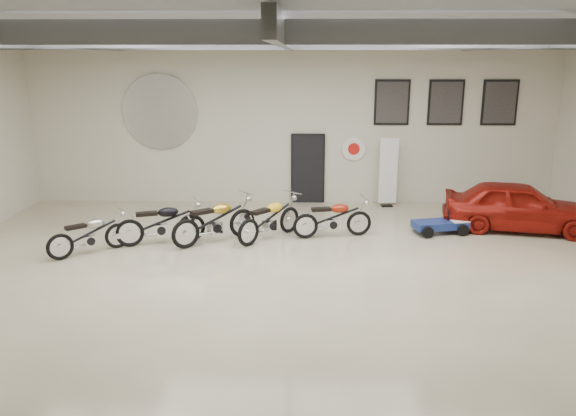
{
  "coord_description": "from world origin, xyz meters",
  "views": [
    {
      "loc": [
        0.29,
        -11.12,
        4.46
      ],
      "look_at": [
        0.0,
        1.2,
        1.1
      ],
      "focal_mm": 35.0,
      "sensor_mm": 36.0,
      "label": 1
    }
  ],
  "objects_px": {
    "vintage_car": "(519,206)",
    "motorcycle_red": "(333,217)",
    "motorcycle_silver": "(89,233)",
    "motorcycle_black": "(161,222)",
    "banner_stand": "(388,174)",
    "motorcycle_yellow": "(270,218)",
    "motorcycle_gold": "(215,220)",
    "go_kart": "(445,221)"
  },
  "relations": [
    {
      "from": "vintage_car",
      "to": "motorcycle_red",
      "type": "bearing_deg",
      "value": 110.51
    },
    {
      "from": "motorcycle_silver",
      "to": "vintage_car",
      "type": "distance_m",
      "value": 10.8
    },
    {
      "from": "motorcycle_black",
      "to": "vintage_car",
      "type": "bearing_deg",
      "value": -10.34
    },
    {
      "from": "banner_stand",
      "to": "motorcycle_yellow",
      "type": "bearing_deg",
      "value": -141.46
    },
    {
      "from": "motorcycle_yellow",
      "to": "vintage_car",
      "type": "relative_size",
      "value": 0.55
    },
    {
      "from": "motorcycle_gold",
      "to": "vintage_car",
      "type": "relative_size",
      "value": 0.59
    },
    {
      "from": "motorcycle_silver",
      "to": "motorcycle_gold",
      "type": "relative_size",
      "value": 0.85
    },
    {
      "from": "motorcycle_silver",
      "to": "motorcycle_yellow",
      "type": "xyz_separation_m",
      "value": [
        4.1,
        1.19,
        0.05
      ]
    },
    {
      "from": "vintage_car",
      "to": "motorcycle_silver",
      "type": "bearing_deg",
      "value": 113.34
    },
    {
      "from": "vintage_car",
      "to": "motorcycle_gold",
      "type": "bearing_deg",
      "value": 110.91
    },
    {
      "from": "motorcycle_silver",
      "to": "motorcycle_gold",
      "type": "distance_m",
      "value": 2.92
    },
    {
      "from": "motorcycle_yellow",
      "to": "go_kart",
      "type": "bearing_deg",
      "value": -41.37
    },
    {
      "from": "motorcycle_black",
      "to": "go_kart",
      "type": "height_order",
      "value": "motorcycle_black"
    },
    {
      "from": "motorcycle_silver",
      "to": "vintage_car",
      "type": "relative_size",
      "value": 0.5
    },
    {
      "from": "motorcycle_silver",
      "to": "motorcycle_gold",
      "type": "height_order",
      "value": "motorcycle_gold"
    },
    {
      "from": "motorcycle_black",
      "to": "motorcycle_gold",
      "type": "height_order",
      "value": "motorcycle_gold"
    },
    {
      "from": "motorcycle_gold",
      "to": "motorcycle_red",
      "type": "bearing_deg",
      "value": -27.15
    },
    {
      "from": "motorcycle_red",
      "to": "vintage_car",
      "type": "xyz_separation_m",
      "value": [
        4.91,
        0.73,
        0.13
      ]
    },
    {
      "from": "motorcycle_yellow",
      "to": "vintage_car",
      "type": "bearing_deg",
      "value": -40.83
    },
    {
      "from": "motorcycle_silver",
      "to": "motorcycle_red",
      "type": "distance_m",
      "value": 5.85
    },
    {
      "from": "motorcycle_silver",
      "to": "motorcycle_gold",
      "type": "bearing_deg",
      "value": -21.09
    },
    {
      "from": "banner_stand",
      "to": "motorcycle_red",
      "type": "distance_m",
      "value": 3.57
    },
    {
      "from": "go_kart",
      "to": "vintage_car",
      "type": "xyz_separation_m",
      "value": [
        1.96,
        0.32,
        0.34
      ]
    },
    {
      "from": "motorcycle_silver",
      "to": "motorcycle_yellow",
      "type": "height_order",
      "value": "motorcycle_yellow"
    },
    {
      "from": "motorcycle_red",
      "to": "vintage_car",
      "type": "distance_m",
      "value": 4.96
    },
    {
      "from": "banner_stand",
      "to": "motorcycle_gold",
      "type": "bearing_deg",
      "value": -148.31
    },
    {
      "from": "motorcycle_silver",
      "to": "motorcycle_black",
      "type": "relative_size",
      "value": 0.9
    },
    {
      "from": "banner_stand",
      "to": "motorcycle_gold",
      "type": "height_order",
      "value": "banner_stand"
    },
    {
      "from": "motorcycle_gold",
      "to": "vintage_car",
      "type": "xyz_separation_m",
      "value": [
        7.82,
        1.22,
        0.07
      ]
    },
    {
      "from": "motorcycle_black",
      "to": "motorcycle_gold",
      "type": "xyz_separation_m",
      "value": [
        1.3,
        0.14,
        0.03
      ]
    },
    {
      "from": "motorcycle_black",
      "to": "motorcycle_gold",
      "type": "relative_size",
      "value": 0.95
    },
    {
      "from": "motorcycle_yellow",
      "to": "motorcycle_silver",
      "type": "bearing_deg",
      "value": 147.18
    },
    {
      "from": "motorcycle_gold",
      "to": "motorcycle_yellow",
      "type": "distance_m",
      "value": 1.36
    },
    {
      "from": "motorcycle_silver",
      "to": "motorcycle_black",
      "type": "xyz_separation_m",
      "value": [
        1.48,
        0.76,
        0.06
      ]
    },
    {
      "from": "motorcycle_silver",
      "to": "go_kart",
      "type": "distance_m",
      "value": 8.82
    },
    {
      "from": "motorcycle_gold",
      "to": "go_kart",
      "type": "relative_size",
      "value": 1.31
    },
    {
      "from": "motorcycle_silver",
      "to": "motorcycle_red",
      "type": "xyz_separation_m",
      "value": [
        5.69,
        1.39,
        0.02
      ]
    },
    {
      "from": "motorcycle_yellow",
      "to": "motorcycle_red",
      "type": "bearing_deg",
      "value": -41.85
    },
    {
      "from": "motorcycle_yellow",
      "to": "go_kart",
      "type": "height_order",
      "value": "motorcycle_yellow"
    },
    {
      "from": "banner_stand",
      "to": "motorcycle_silver",
      "type": "xyz_separation_m",
      "value": [
        -7.5,
        -4.42,
        -0.52
      ]
    },
    {
      "from": "motorcycle_red",
      "to": "vintage_car",
      "type": "relative_size",
      "value": 0.52
    },
    {
      "from": "motorcycle_black",
      "to": "motorcycle_gold",
      "type": "bearing_deg",
      "value": -12.74
    }
  ]
}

